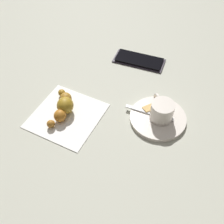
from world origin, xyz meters
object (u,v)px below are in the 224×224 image
Objects in this scene: saucer at (158,118)px; napkin at (67,115)px; sugar_packet at (155,106)px; espresso_cup at (162,110)px; croissant at (64,106)px; cell_phone at (139,60)px; teaspoon at (157,115)px.

saucer is 0.85× the size of napkin.
sugar_packet is 0.23m from napkin.
espresso_cup is 0.25m from croissant.
cell_phone is at bearing 115.04° from saucer.
teaspoon is at bearing 139.20° from saucer.
espresso_cup reaches higher than teaspoon.
espresso_cup reaches higher than cell_phone.
espresso_cup reaches higher than saucer.
teaspoon is 0.81× the size of cell_phone.
napkin is (-0.21, -0.09, -0.01)m from sugar_packet.
croissant reaches higher than cell_phone.
sugar_packet is at bearing 18.90° from croissant.
sugar_packet is at bearing -64.99° from cell_phone.
croissant is (-0.24, -0.05, -0.01)m from espresso_cup.
teaspoon reaches higher than napkin.
cell_phone is (-0.10, 0.21, -0.03)m from espresso_cup.
napkin is at bearing -166.03° from saucer.
saucer is at bearing -64.96° from cell_phone.
sugar_packet reaches higher than cell_phone.
croissant is at bearing -168.60° from teaspoon.
espresso_cup is at bearing 10.73° from croissant.
teaspoon is 0.03m from sugar_packet.
croissant is 0.29m from cell_phone.
espresso_cup is 0.59× the size of croissant.
saucer is at bearing 10.80° from croissant.
sugar_packet is (-0.01, 0.03, 0.00)m from teaspoon.
napkin is (-0.23, -0.06, -0.00)m from saucer.
sugar_packet is 0.24m from croissant.
croissant is at bearing -169.27° from espresso_cup.
espresso_cup is at bearing 7.79° from saucer.
croissant is (-0.01, 0.01, 0.02)m from napkin.
cell_phone is at bearing 64.23° from napkin.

